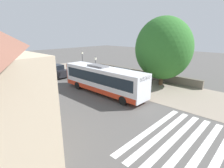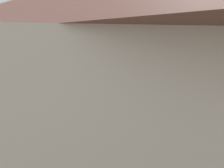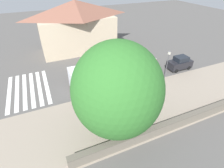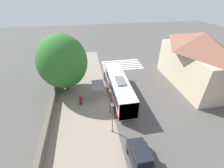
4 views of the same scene
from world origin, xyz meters
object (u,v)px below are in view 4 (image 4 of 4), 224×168
at_px(bench, 80,100).
at_px(shade_tree, 63,62).
at_px(street_lamp_near, 110,98).
at_px(street_lamp_far, 112,115).
at_px(bus_shelter, 97,87).
at_px(pedestrian, 104,75).
at_px(parked_car_behind_bus, 141,158).
at_px(bus, 119,86).

height_order(bench, shade_tree, shade_tree).
xyz_separation_m(street_lamp_near, street_lamp_far, (-0.32, -3.47, 0.30)).
distance_m(bus_shelter, street_lamp_near, 3.66).
height_order(bench, street_lamp_near, street_lamp_near).
bearing_deg(bus_shelter, pedestrian, 71.66).
bearing_deg(parked_car_behind_bus, bus, 88.27).
bearing_deg(bench, pedestrian, 52.35).
relative_size(bus_shelter, street_lamp_near, 0.70).
distance_m(bus, street_lamp_near, 4.18).
relative_size(bus_shelter, bench, 1.81).
xyz_separation_m(bench, shade_tree, (-2.22, 4.02, 4.76)).
bearing_deg(bus_shelter, parked_car_behind_bus, -74.74).
bearing_deg(pedestrian, street_lamp_far, -93.46).
height_order(street_lamp_near, shade_tree, shade_tree).
bearing_deg(street_lamp_far, bus_shelter, 99.15).
height_order(street_lamp_far, parked_car_behind_bus, street_lamp_far).
xyz_separation_m(bus_shelter, street_lamp_near, (1.42, -3.37, 0.26)).
distance_m(street_lamp_near, shade_tree, 9.90).
distance_m(bus_shelter, street_lamp_far, 6.95).
bearing_deg(bus_shelter, bench, -173.03).
height_order(street_lamp_near, street_lamp_far, street_lamp_far).
relative_size(shade_tree, parked_car_behind_bus, 2.42).
xyz_separation_m(bus, bus_shelter, (-3.44, -0.24, 0.39)).
bearing_deg(shade_tree, street_lamp_near, -47.98).
distance_m(pedestrian, shade_tree, 8.18).
xyz_separation_m(street_lamp_near, parked_car_behind_bus, (1.66, -7.95, -1.42)).
distance_m(shade_tree, parked_car_behind_bus, 17.53).
relative_size(bench, shade_tree, 0.17).
distance_m(pedestrian, street_lamp_near, 9.07).
bearing_deg(bus, street_lamp_near, -119.15).
xyz_separation_m(bus, pedestrian, (-1.58, 5.34, -0.73)).
height_order(bus_shelter, bench, bus_shelter).
distance_m(bench, street_lamp_far, 7.88).
relative_size(bus, bench, 7.56).
relative_size(bus_shelter, parked_car_behind_bus, 0.73).
height_order(bus, parked_car_behind_bus, bus).
relative_size(bench, street_lamp_near, 0.39).
bearing_deg(bus_shelter, shade_tree, 143.21).
distance_m(bus_shelter, shade_tree, 6.87).
relative_size(bus_shelter, pedestrian, 1.59).
xyz_separation_m(bench, street_lamp_near, (4.14, -3.03, 1.98)).
xyz_separation_m(bus_shelter, shade_tree, (-4.93, 3.69, 3.03)).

